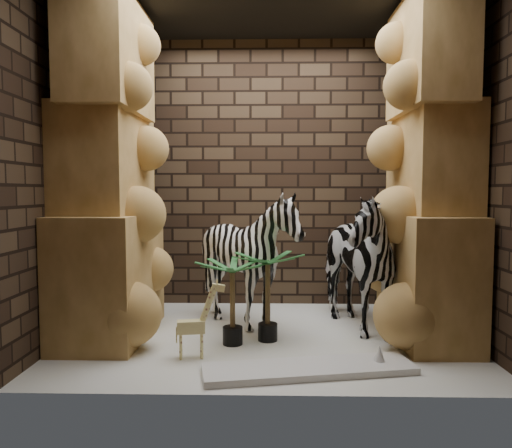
{
  "coord_description": "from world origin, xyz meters",
  "views": [
    {
      "loc": [
        0.01,
        -4.22,
        1.3
      ],
      "look_at": [
        -0.09,
        0.15,
        1.0
      ],
      "focal_mm": 33.52,
      "sensor_mm": 36.0,
      "label": 1
    }
  ],
  "objects_px": {
    "giraffe_toy": "(191,318)",
    "palm_front": "(268,296)",
    "zebra_right": "(348,250)",
    "palm_back": "(233,302)",
    "surfboard": "(309,369)",
    "zebra_left": "(249,267)"
  },
  "relations": [
    {
      "from": "zebra_right",
      "to": "zebra_left",
      "type": "xyz_separation_m",
      "value": [
        -0.93,
        -0.0,
        -0.16
      ]
    },
    {
      "from": "giraffe_toy",
      "to": "palm_front",
      "type": "distance_m",
      "value": 0.75
    },
    {
      "from": "palm_front",
      "to": "surfboard",
      "type": "relative_size",
      "value": 0.51
    },
    {
      "from": "zebra_right",
      "to": "palm_back",
      "type": "bearing_deg",
      "value": -171.67
    },
    {
      "from": "palm_front",
      "to": "surfboard",
      "type": "xyz_separation_m",
      "value": [
        0.3,
        -0.73,
        -0.37
      ]
    },
    {
      "from": "giraffe_toy",
      "to": "palm_front",
      "type": "relative_size",
      "value": 0.8
    },
    {
      "from": "palm_back",
      "to": "surfboard",
      "type": "relative_size",
      "value": 0.48
    },
    {
      "from": "zebra_left",
      "to": "palm_front",
      "type": "xyz_separation_m",
      "value": [
        0.18,
        -0.38,
        -0.2
      ]
    },
    {
      "from": "palm_front",
      "to": "palm_back",
      "type": "bearing_deg",
      "value": -159.83
    },
    {
      "from": "giraffe_toy",
      "to": "palm_back",
      "type": "height_order",
      "value": "palm_back"
    },
    {
      "from": "zebra_left",
      "to": "zebra_right",
      "type": "bearing_deg",
      "value": 3.38
    },
    {
      "from": "palm_front",
      "to": "giraffe_toy",
      "type": "bearing_deg",
      "value": -142.85
    },
    {
      "from": "palm_front",
      "to": "palm_back",
      "type": "distance_m",
      "value": 0.32
    },
    {
      "from": "zebra_left",
      "to": "palm_front",
      "type": "height_order",
      "value": "zebra_left"
    },
    {
      "from": "surfboard",
      "to": "zebra_left",
      "type": "bearing_deg",
      "value": 102.72
    },
    {
      "from": "zebra_right",
      "to": "zebra_left",
      "type": "height_order",
      "value": "zebra_right"
    },
    {
      "from": "zebra_right",
      "to": "palm_back",
      "type": "relative_size",
      "value": 2.04
    },
    {
      "from": "zebra_left",
      "to": "giraffe_toy",
      "type": "xyz_separation_m",
      "value": [
        -0.42,
        -0.84,
        -0.27
      ]
    },
    {
      "from": "giraffe_toy",
      "to": "zebra_left",
      "type": "bearing_deg",
      "value": 53.82
    },
    {
      "from": "zebra_right",
      "to": "giraffe_toy",
      "type": "height_order",
      "value": "zebra_right"
    },
    {
      "from": "palm_front",
      "to": "palm_back",
      "type": "height_order",
      "value": "palm_front"
    },
    {
      "from": "zebra_left",
      "to": "giraffe_toy",
      "type": "distance_m",
      "value": 0.97
    }
  ]
}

